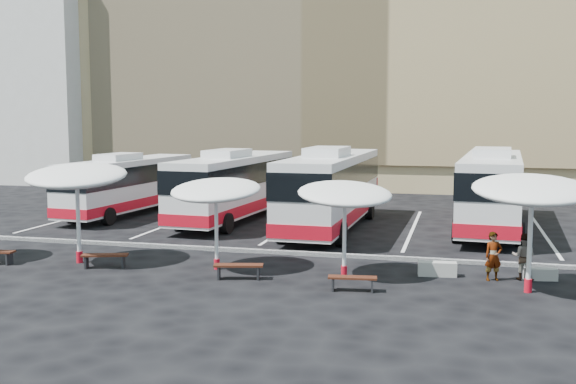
% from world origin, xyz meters
% --- Properties ---
extents(ground, '(120.00, 120.00, 0.00)m').
position_xyz_m(ground, '(0.00, 0.00, 0.00)').
color(ground, black).
rests_on(ground, ground).
extents(sandstone_building, '(42.00, 18.25, 29.60)m').
position_xyz_m(sandstone_building, '(0.00, 31.87, 12.63)').
color(sandstone_building, tan).
rests_on(sandstone_building, ground).
extents(apartment_block, '(14.00, 14.00, 18.00)m').
position_xyz_m(apartment_block, '(-28.00, 28.00, 9.00)').
color(apartment_block, silver).
rests_on(apartment_block, ground).
extents(curb_divider, '(34.00, 0.25, 0.15)m').
position_xyz_m(curb_divider, '(0.00, 0.50, 0.07)').
color(curb_divider, black).
rests_on(curb_divider, ground).
extents(bay_lines, '(24.15, 12.00, 0.01)m').
position_xyz_m(bay_lines, '(0.00, 8.00, 0.01)').
color(bay_lines, white).
rests_on(bay_lines, ground).
extents(bus_0, '(3.23, 11.00, 3.44)m').
position_xyz_m(bus_0, '(-9.67, 8.92, 1.76)').
color(bus_0, silver).
rests_on(bus_0, ground).
extents(bus_1, '(3.38, 12.02, 3.77)m').
position_xyz_m(bus_1, '(-3.24, 8.38, 1.92)').
color(bus_1, silver).
rests_on(bus_1, ground).
extents(bus_2, '(3.15, 12.71, 4.02)m').
position_xyz_m(bus_2, '(2.18, 6.88, 2.05)').
color(bus_2, silver).
rests_on(bus_2, ground).
extents(bus_3, '(3.53, 12.69, 3.98)m').
position_xyz_m(bus_3, '(9.65, 8.77, 2.03)').
color(bus_3, silver).
rests_on(bus_3, ground).
extents(sunshade_1, '(4.41, 4.44, 3.82)m').
position_xyz_m(sunshade_1, '(-5.53, -2.88, 3.24)').
color(sunshade_1, silver).
rests_on(sunshade_1, ground).
extents(sunshade_2, '(3.23, 3.27, 3.34)m').
position_xyz_m(sunshade_2, '(-0.18, -2.62, 2.84)').
color(sunshade_2, silver).
rests_on(sunshade_2, ground).
extents(sunshade_3, '(4.25, 4.27, 3.34)m').
position_xyz_m(sunshade_3, '(4.41, -2.59, 2.83)').
color(sunshade_3, silver).
rests_on(sunshade_3, ground).
extents(sunshade_4, '(3.83, 3.88, 3.77)m').
position_xyz_m(sunshade_4, '(10.29, -3.21, 3.20)').
color(sunshade_4, silver).
rests_on(sunshade_4, ground).
extents(wood_bench_1, '(1.69, 0.92, 0.50)m').
position_xyz_m(wood_bench_1, '(-4.16, -3.43, 0.39)').
color(wood_bench_1, '#32140B').
rests_on(wood_bench_1, ground).
extents(wood_bench_2, '(1.71, 0.81, 0.51)m').
position_xyz_m(wood_bench_2, '(1.04, -3.83, 0.39)').
color(wood_bench_2, '#32140B').
rests_on(wood_bench_2, ground).
extents(wood_bench_3, '(1.56, 0.59, 0.47)m').
position_xyz_m(wood_bench_3, '(4.99, -4.44, 0.36)').
color(wood_bench_3, '#32140B').
rests_on(wood_bench_3, ground).
extents(conc_bench_0, '(1.33, 0.56, 0.48)m').
position_xyz_m(conc_bench_0, '(7.48, -1.70, 0.24)').
color(conc_bench_0, '#989892').
rests_on(conc_bench_0, ground).
extents(conc_bench_1, '(1.10, 0.54, 0.40)m').
position_xyz_m(conc_bench_1, '(10.84, -1.45, 0.20)').
color(conc_bench_1, '#989892').
rests_on(conc_bench_1, ground).
extents(passenger_0, '(0.70, 0.59, 1.63)m').
position_xyz_m(passenger_0, '(9.30, -1.89, 0.82)').
color(passenger_0, black).
rests_on(passenger_0, ground).
extents(passenger_1, '(0.87, 0.74, 1.58)m').
position_xyz_m(passenger_1, '(10.29, -1.58, 0.79)').
color(passenger_1, black).
rests_on(passenger_1, ground).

